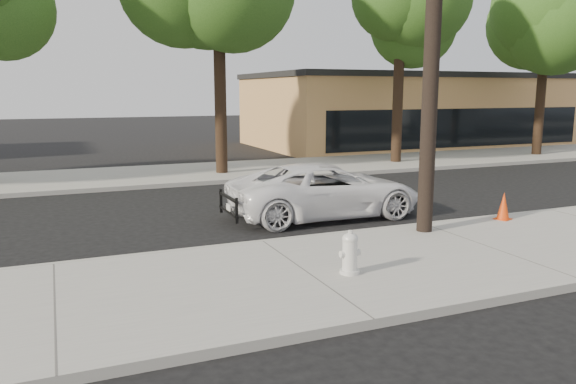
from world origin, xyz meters
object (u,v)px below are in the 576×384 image
object	(u,v)px
police_cruiser	(326,190)
traffic_cone	(504,206)
fire_hydrant	(350,254)
utility_pole	(433,18)

from	to	relation	value
police_cruiser	traffic_cone	bearing A→B (deg)	-124.63
police_cruiser	fire_hydrant	bearing A→B (deg)	158.88
police_cruiser	fire_hydrant	xyz separation A→B (m)	(-1.87, -4.66, -0.20)
police_cruiser	fire_hydrant	distance (m)	5.03
fire_hydrant	traffic_cone	world-z (taller)	fire_hydrant
utility_pole	traffic_cone	xyz separation A→B (m)	(2.44, 0.20, -4.23)
fire_hydrant	police_cruiser	bearing A→B (deg)	69.62
utility_pole	traffic_cone	distance (m)	4.88
traffic_cone	police_cruiser	bearing A→B (deg)	144.61
utility_pole	police_cruiser	xyz separation A→B (m)	(-1.09, 2.70, -4.00)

